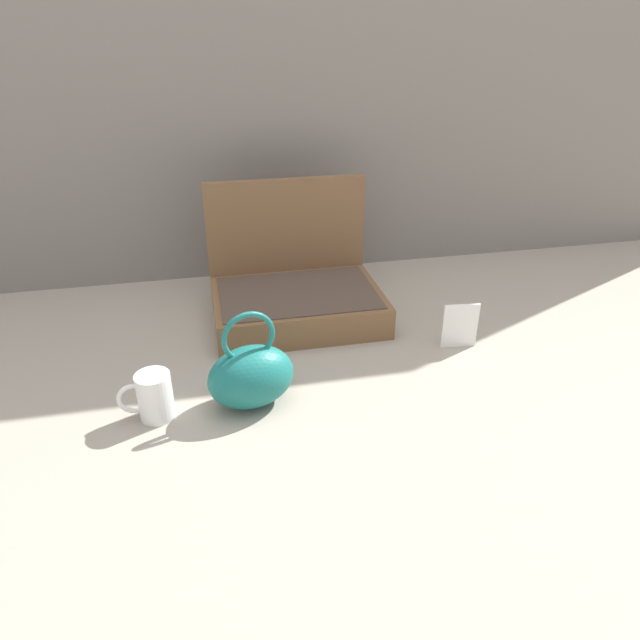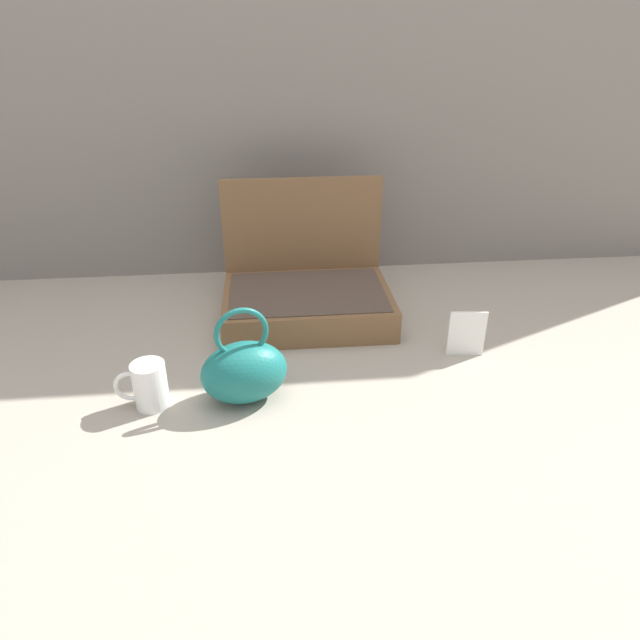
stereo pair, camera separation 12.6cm
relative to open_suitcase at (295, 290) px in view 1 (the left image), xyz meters
name	(u,v)px [view 1 (the left image)]	position (x,y,z in m)	size (l,w,h in m)	color
ground_plane	(323,360)	(0.02, -0.24, -0.07)	(6.00, 6.00, 0.00)	#9E9384
back_wall	(276,22)	(0.02, 0.34, 0.63)	(3.20, 0.06, 1.40)	gray
open_suitcase	(295,290)	(0.00, 0.00, 0.00)	(0.43, 0.32, 0.34)	brown
teal_pouch_handbag	(251,375)	(-0.16, -0.38, 0.00)	(0.20, 0.16, 0.21)	#196B66
coffee_mug	(154,396)	(-0.35, -0.38, -0.02)	(0.11, 0.07, 0.10)	white
info_card_left	(460,326)	(0.36, -0.25, -0.02)	(0.09, 0.01, 0.11)	white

